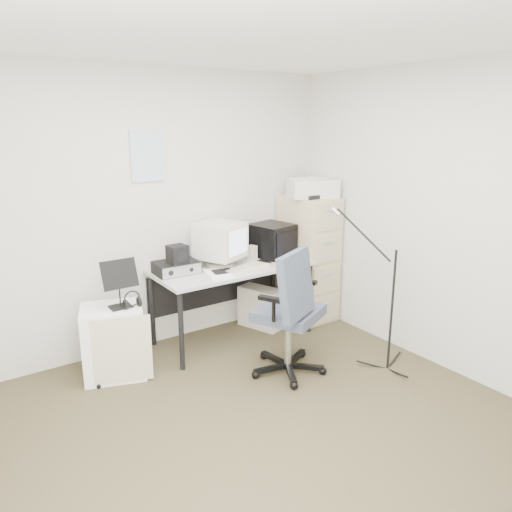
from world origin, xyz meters
TOP-DOWN VIEW (x-y plane):
  - floor at (0.00, 0.00)m, footprint 3.60×3.60m
  - ceiling at (0.00, 0.00)m, footprint 3.60×3.60m
  - wall_back at (0.00, 1.80)m, footprint 3.60×0.02m
  - wall_right at (1.80, 0.00)m, footprint 0.02×3.60m
  - wall_calendar at (-0.02, 1.79)m, footprint 0.30×0.02m
  - filing_cabinet at (1.58, 1.48)m, footprint 0.40×0.60m
  - printer at (1.58, 1.44)m, footprint 0.55×0.47m
  - desk at (0.63, 1.45)m, footprint 1.50×0.70m
  - crt_monitor at (0.54, 1.53)m, footprint 0.49×0.50m
  - crt_tv at (1.15, 1.54)m, footprint 0.42×0.43m
  - desk_speaker at (0.90, 1.52)m, footprint 0.10×0.10m
  - keyboard at (0.66, 1.26)m, footprint 0.50×0.28m
  - mouse at (0.90, 1.32)m, footprint 0.11×0.13m
  - radio_receiver at (0.09, 1.54)m, footprint 0.39×0.28m
  - radio_speaker at (0.09, 1.49)m, footprint 0.17×0.16m
  - papers at (0.38, 1.28)m, footprint 0.27×0.33m
  - pc_tower at (1.00, 1.52)m, footprint 0.33×0.48m
  - office_chair at (0.64, 0.62)m, footprint 0.85×0.85m
  - side_cart at (-0.57, 1.39)m, footprint 0.58×0.52m
  - music_stand at (-0.50, 1.34)m, footprint 0.31×0.24m
  - headphones at (-0.42, 1.28)m, footprint 0.19×0.19m
  - mic_stand at (1.38, 0.18)m, footprint 0.02×0.02m

SIDE VIEW (x-z plane):
  - floor at x=0.00m, z-range -0.01..0.00m
  - pc_tower at x=1.00m, z-range 0.00..0.41m
  - side_cart at x=-0.57m, z-range 0.00..0.60m
  - desk at x=0.63m, z-range 0.00..0.73m
  - office_chair at x=0.64m, z-range 0.00..1.10m
  - headphones at x=-0.42m, z-range 0.63..0.66m
  - filing_cabinet at x=1.58m, z-range 0.00..1.30m
  - mic_stand at x=1.38m, z-range 0.00..1.37m
  - papers at x=0.38m, z-range 0.73..0.75m
  - keyboard at x=0.66m, z-range 0.73..0.76m
  - mouse at x=0.90m, z-range 0.73..0.77m
  - radio_receiver at x=0.09m, z-range 0.73..0.84m
  - desk_speaker at x=0.90m, z-range 0.73..0.87m
  - music_stand at x=-0.50m, z-range 0.60..1.01m
  - crt_tv at x=1.15m, z-range 0.73..1.05m
  - radio_speaker at x=0.09m, z-range 0.84..1.00m
  - crt_monitor at x=0.54m, z-range 0.73..1.14m
  - wall_back at x=0.00m, z-range 0.00..2.50m
  - wall_right at x=1.80m, z-range 0.00..2.50m
  - printer at x=1.58m, z-range 1.30..1.48m
  - wall_calendar at x=-0.02m, z-range 1.53..1.97m
  - ceiling at x=0.00m, z-range 2.50..2.50m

